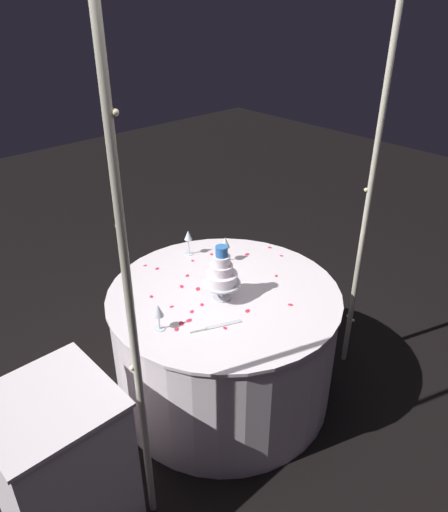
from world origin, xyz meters
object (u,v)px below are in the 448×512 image
(side_table, at_px, (61,463))
(wine_glass_2, at_px, (188,237))
(decorative_arch, at_px, (278,190))
(main_table, at_px, (224,344))
(cake_knife, at_px, (212,327))
(wine_glass_0, at_px, (225,244))
(tiered_cake, at_px, (222,273))
(wine_glass_1, at_px, (158,312))

(side_table, height_order, wine_glass_2, wine_glass_2)
(side_table, bearing_deg, decorative_arch, 168.59)
(main_table, relative_size, cake_knife, 5.02)
(decorative_arch, height_order, wine_glass_0, decorative_arch)
(wine_glass_2, bearing_deg, tiered_cake, 70.23)
(decorative_arch, xyz_separation_m, wine_glass_1, (0.49, -0.35, -0.65))
(wine_glass_1, height_order, wine_glass_2, wine_glass_2)
(main_table, xyz_separation_m, cake_knife, (0.28, 0.21, 0.40))
(wine_glass_0, bearing_deg, wine_glass_1, 21.19)
(side_table, relative_size, tiered_cake, 2.41)
(main_table, bearing_deg, wine_glass_0, -134.15)
(tiered_cake, height_order, wine_glass_1, tiered_cake)
(decorative_arch, distance_m, main_table, 1.22)
(main_table, height_order, tiered_cake, tiered_cake)
(main_table, relative_size, wine_glass_0, 7.97)
(main_table, relative_size, wine_glass_1, 8.95)
(main_table, distance_m, tiered_cake, 0.57)
(side_table, distance_m, wine_glass_1, 0.85)
(side_table, xyz_separation_m, wine_glass_1, (-0.69, -0.11, 0.49))
(wine_glass_0, height_order, wine_glass_2, same)
(tiered_cake, bearing_deg, wine_glass_0, -135.80)
(wine_glass_2, xyz_separation_m, cake_knife, (0.42, 0.72, -0.13))
(tiered_cake, bearing_deg, wine_glass_2, -109.77)
(main_table, distance_m, wine_glass_0, 0.65)
(main_table, xyz_separation_m, wine_glass_1, (0.49, 0.02, 0.51))
(wine_glass_0, bearing_deg, wine_glass_2, -63.83)
(decorative_arch, bearing_deg, cake_knife, -30.68)
(tiered_cake, distance_m, wine_glass_1, 0.45)
(decorative_arch, height_order, wine_glass_1, decorative_arch)
(wine_glass_1, xyz_separation_m, wine_glass_2, (-0.64, -0.53, 0.02))
(side_table, bearing_deg, wine_glass_0, -164.41)
(wine_glass_1, distance_m, cake_knife, 0.30)
(wine_glass_0, xyz_separation_m, cake_knife, (0.54, 0.48, -0.13))
(decorative_arch, relative_size, main_table, 1.76)
(wine_glass_0, xyz_separation_m, wine_glass_1, (0.76, 0.29, -0.02))
(tiered_cake, bearing_deg, cake_knife, 37.34)
(tiered_cake, bearing_deg, decorative_arch, 98.48)
(side_table, relative_size, wine_glass_2, 4.67)
(decorative_arch, relative_size, tiered_cake, 7.21)
(decorative_arch, relative_size, cake_knife, 8.85)
(side_table, distance_m, wine_glass_0, 1.58)
(decorative_arch, bearing_deg, wine_glass_0, -112.17)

